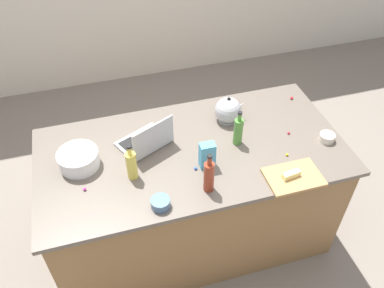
{
  "coord_description": "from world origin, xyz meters",
  "views": [
    {
      "loc": [
        -0.5,
        -1.72,
        2.62
      ],
      "look_at": [
        0.0,
        0.0,
        0.95
      ],
      "focal_mm": 37.02,
      "sensor_mm": 36.0,
      "label": 1
    }
  ],
  "objects_px": {
    "bottle_oil": "(132,165)",
    "butter_stick_left": "(291,175)",
    "bottle_olive": "(238,131)",
    "laptop": "(147,140)",
    "mixing_bowl_large": "(79,159)",
    "ramekin_small": "(160,203)",
    "candy_bag": "(207,155)",
    "kettle": "(228,110)",
    "ramekin_medium": "(327,137)",
    "cutting_board": "(293,177)",
    "bottle_soy": "(209,176)"
  },
  "relations": [
    {
      "from": "mixing_bowl_large",
      "to": "bottle_soy",
      "type": "height_order",
      "value": "bottle_soy"
    },
    {
      "from": "laptop",
      "to": "ramekin_small",
      "type": "relative_size",
      "value": 3.5
    },
    {
      "from": "kettle",
      "to": "candy_bag",
      "type": "relative_size",
      "value": 1.25
    },
    {
      "from": "bottle_soy",
      "to": "kettle",
      "type": "distance_m",
      "value": 0.64
    },
    {
      "from": "mixing_bowl_large",
      "to": "ramekin_medium",
      "type": "bearing_deg",
      "value": -7.94
    },
    {
      "from": "laptop",
      "to": "ramekin_small",
      "type": "bearing_deg",
      "value": -93.08
    },
    {
      "from": "mixing_bowl_large",
      "to": "ramekin_medium",
      "type": "height_order",
      "value": "mixing_bowl_large"
    },
    {
      "from": "mixing_bowl_large",
      "to": "ramekin_small",
      "type": "relative_size",
      "value": 2.3
    },
    {
      "from": "candy_bag",
      "to": "cutting_board",
      "type": "bearing_deg",
      "value": -27.97
    },
    {
      "from": "bottle_oil",
      "to": "butter_stick_left",
      "type": "height_order",
      "value": "bottle_oil"
    },
    {
      "from": "bottle_olive",
      "to": "candy_bag",
      "type": "xyz_separation_m",
      "value": [
        -0.25,
        -0.14,
        -0.01
      ]
    },
    {
      "from": "bottle_olive",
      "to": "candy_bag",
      "type": "height_order",
      "value": "bottle_olive"
    },
    {
      "from": "bottle_soy",
      "to": "candy_bag",
      "type": "height_order",
      "value": "bottle_soy"
    },
    {
      "from": "bottle_oil",
      "to": "ramekin_medium",
      "type": "height_order",
      "value": "bottle_oil"
    },
    {
      "from": "kettle",
      "to": "ramekin_small",
      "type": "bearing_deg",
      "value": -135.35
    },
    {
      "from": "cutting_board",
      "to": "kettle",
      "type": "bearing_deg",
      "value": 106.75
    },
    {
      "from": "mixing_bowl_large",
      "to": "bottle_oil",
      "type": "bearing_deg",
      "value": -31.43
    },
    {
      "from": "cutting_board",
      "to": "butter_stick_left",
      "type": "bearing_deg",
      "value": 180.0
    },
    {
      "from": "bottle_oil",
      "to": "butter_stick_left",
      "type": "distance_m",
      "value": 0.92
    },
    {
      "from": "mixing_bowl_large",
      "to": "ramekin_small",
      "type": "xyz_separation_m",
      "value": [
        0.4,
        -0.44,
        -0.03
      ]
    },
    {
      "from": "laptop",
      "to": "cutting_board",
      "type": "relative_size",
      "value": 1.16
    },
    {
      "from": "mixing_bowl_large",
      "to": "ramekin_small",
      "type": "height_order",
      "value": "mixing_bowl_large"
    },
    {
      "from": "kettle",
      "to": "bottle_olive",
      "type": "bearing_deg",
      "value": -94.99
    },
    {
      "from": "kettle",
      "to": "cutting_board",
      "type": "distance_m",
      "value": 0.64
    },
    {
      "from": "cutting_board",
      "to": "laptop",
      "type": "bearing_deg",
      "value": 146.36
    },
    {
      "from": "mixing_bowl_large",
      "to": "butter_stick_left",
      "type": "height_order",
      "value": "mixing_bowl_large"
    },
    {
      "from": "bottle_soy",
      "to": "ramekin_small",
      "type": "bearing_deg",
      "value": -171.07
    },
    {
      "from": "mixing_bowl_large",
      "to": "bottle_soy",
      "type": "relative_size",
      "value": 0.92
    },
    {
      "from": "ramekin_small",
      "to": "candy_bag",
      "type": "relative_size",
      "value": 0.63
    },
    {
      "from": "laptop",
      "to": "kettle",
      "type": "relative_size",
      "value": 1.76
    },
    {
      "from": "bottle_soy",
      "to": "candy_bag",
      "type": "xyz_separation_m",
      "value": [
        0.05,
        0.18,
        -0.02
      ]
    },
    {
      "from": "butter_stick_left",
      "to": "ramekin_medium",
      "type": "distance_m",
      "value": 0.44
    },
    {
      "from": "bottle_soy",
      "to": "candy_bag",
      "type": "distance_m",
      "value": 0.19
    },
    {
      "from": "kettle",
      "to": "candy_bag",
      "type": "bearing_deg",
      "value": -125.73
    },
    {
      "from": "ramekin_medium",
      "to": "ramekin_small",
      "type": "bearing_deg",
      "value": -169.03
    },
    {
      "from": "ramekin_medium",
      "to": "candy_bag",
      "type": "xyz_separation_m",
      "value": [
        -0.81,
        0.0,
        0.06
      ]
    },
    {
      "from": "bottle_olive",
      "to": "ramekin_small",
      "type": "distance_m",
      "value": 0.69
    },
    {
      "from": "bottle_soy",
      "to": "ramekin_small",
      "type": "relative_size",
      "value": 2.49
    },
    {
      "from": "bottle_olive",
      "to": "butter_stick_left",
      "type": "relative_size",
      "value": 2.24
    },
    {
      "from": "kettle",
      "to": "ramekin_medium",
      "type": "xyz_separation_m",
      "value": [
        0.54,
        -0.38,
        -0.05
      ]
    },
    {
      "from": "bottle_oil",
      "to": "candy_bag",
      "type": "xyz_separation_m",
      "value": [
        0.44,
        -0.03,
        -0.01
      ]
    },
    {
      "from": "cutting_board",
      "to": "bottle_soy",
      "type": "bearing_deg",
      "value": 173.06
    },
    {
      "from": "bottle_oil",
      "to": "kettle",
      "type": "relative_size",
      "value": 1.15
    },
    {
      "from": "ramekin_medium",
      "to": "bottle_olive",
      "type": "bearing_deg",
      "value": 165.83
    },
    {
      "from": "laptop",
      "to": "butter_stick_left",
      "type": "relative_size",
      "value": 3.41
    },
    {
      "from": "ramekin_medium",
      "to": "candy_bag",
      "type": "distance_m",
      "value": 0.81
    },
    {
      "from": "mixing_bowl_large",
      "to": "laptop",
      "type": "bearing_deg",
      "value": 7.45
    },
    {
      "from": "kettle",
      "to": "ramekin_small",
      "type": "height_order",
      "value": "kettle"
    },
    {
      "from": "mixing_bowl_large",
      "to": "bottle_oil",
      "type": "relative_size",
      "value": 1.0
    },
    {
      "from": "butter_stick_left",
      "to": "ramekin_small",
      "type": "relative_size",
      "value": 1.03
    }
  ]
}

